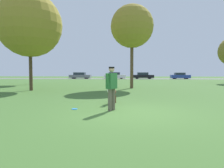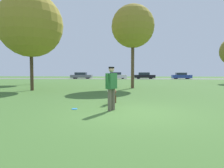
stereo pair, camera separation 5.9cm
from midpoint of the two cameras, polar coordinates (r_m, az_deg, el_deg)
ground_plane at (r=6.83m, az=5.88°, el=-8.16°), size 120.00×120.00×0.00m
far_road_strip at (r=42.35m, az=4.21°, el=1.51°), size 120.00×6.00×0.01m
person at (r=7.08m, az=0.07°, el=-0.23°), size 0.41×0.65×1.56m
dog at (r=8.65m, az=0.22°, el=-2.51°), size 0.44×0.95×0.69m
frisbee at (r=7.55m, az=-10.44°, el=-7.01°), size 0.22×0.22×0.02m
tree_far_left at (r=24.36m, az=-22.10°, el=12.10°), size 4.23×4.23×7.30m
tree_mid_center at (r=17.59m, az=6.08°, el=16.03°), size 3.62×3.62×7.05m
tree_near_left at (r=16.51m, az=-22.12°, el=15.33°), size 4.72×4.72×7.22m
parked_car_grey at (r=43.41m, az=-8.71°, el=2.40°), size 4.60×1.88×1.35m
parked_car_white at (r=42.12m, az=1.25°, el=2.42°), size 4.52×1.88×1.37m
parked_car_black at (r=42.47m, az=9.25°, el=2.37°), size 4.33×1.85×1.34m
parked_car_blue at (r=43.50m, az=19.27°, el=2.21°), size 3.90×1.77×1.30m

